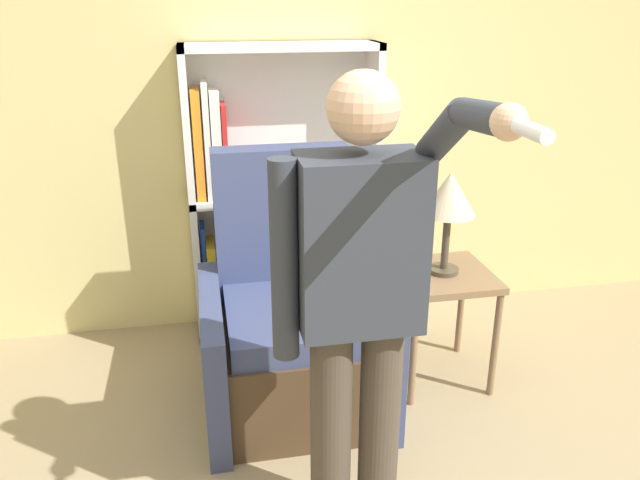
% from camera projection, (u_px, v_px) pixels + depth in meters
% --- Properties ---
extents(wall_back, '(8.00, 0.06, 2.80)m').
position_uv_depth(wall_back, '(319.00, 97.00, 3.68)').
color(wall_back, '#DBCC84').
rests_on(wall_back, ground_plane).
extents(bookcase, '(1.10, 0.28, 1.72)m').
position_uv_depth(bookcase, '(264.00, 201.00, 3.68)').
color(bookcase, white).
rests_on(bookcase, ground_plane).
extents(armchair, '(0.89, 0.87, 1.26)m').
position_uv_depth(armchair, '(292.00, 330.00, 3.14)').
color(armchair, '#4C3823').
rests_on(armchair, ground_plane).
extents(person_standing, '(0.56, 0.78, 1.76)m').
position_uv_depth(person_standing, '(359.00, 301.00, 2.08)').
color(person_standing, '#473D33').
rests_on(person_standing, ground_plane).
extents(side_table, '(0.49, 0.49, 0.63)m').
position_uv_depth(side_table, '(442.00, 289.00, 3.26)').
color(side_table, '#846647').
rests_on(side_table, ground_plane).
extents(table_lamp, '(0.27, 0.27, 0.53)m').
position_uv_depth(table_lamp, '(449.00, 197.00, 3.08)').
color(table_lamp, '#4C4233').
rests_on(table_lamp, side_table).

